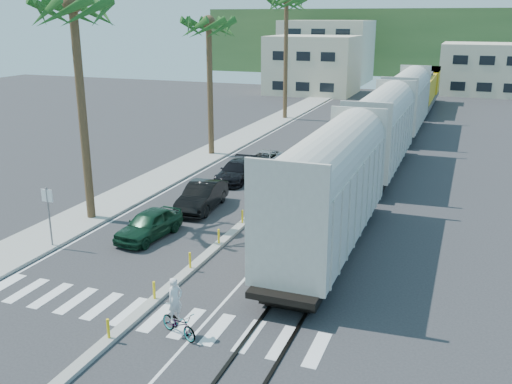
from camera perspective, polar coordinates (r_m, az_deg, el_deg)
ground at (r=23.43m, az=-8.83°, el=-9.73°), size 140.00×140.00×0.00m
sidewalk at (r=48.25m, az=-3.17°, el=4.60°), size 3.00×90.00×0.15m
rails at (r=47.56m, az=13.44°, el=3.91°), size 1.56×100.00×0.06m
median at (r=40.82m, az=4.93°, el=2.26°), size 0.45×60.00×0.85m
crosswalk at (r=21.92m, az=-11.43°, el=-11.85°), size 14.00×2.20×0.01m
lane_markings at (r=46.12m, az=4.08°, el=3.90°), size 9.42×90.00×0.01m
freight_train at (r=45.89m, az=13.49°, el=7.11°), size 3.00×60.94×5.85m
palm_trees at (r=44.85m, az=-4.16°, el=17.45°), size 3.50×37.20×13.75m
street_sign at (r=28.21m, az=-20.05°, el=-1.56°), size 0.60×0.08×3.00m
buildings at (r=91.52m, az=10.19°, el=12.99°), size 38.00×27.00×10.00m
hillside at (r=118.62m, az=16.05°, el=14.28°), size 80.00×20.00×12.00m
car_lead at (r=28.65m, az=-10.65°, el=-3.19°), size 2.49×4.47×1.41m
car_second at (r=32.45m, az=-5.43°, el=-0.42°), size 2.37×4.93×1.54m
car_third at (r=37.98m, az=-1.99°, el=2.10°), size 2.40×4.83×1.34m
car_rear at (r=41.44m, az=0.79°, el=3.27°), size 2.34×4.44×1.19m
cyclist at (r=20.07m, az=-7.81°, el=-12.41°), size 1.86×2.17×2.13m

